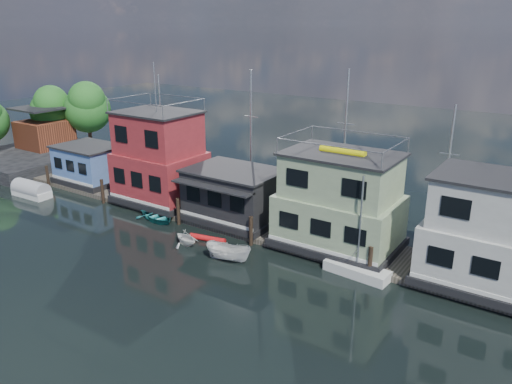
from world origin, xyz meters
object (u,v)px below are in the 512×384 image
Objects in this scene: tarp_runabout at (31,190)px; motorboat at (228,252)px; houseboat_green at (340,202)px; houseboat_red at (160,159)px; houseboat_white at (497,235)px; dinghy_teal at (158,216)px; dinghy_white at (186,237)px; houseboat_blue at (90,164)px; red_kayak at (208,238)px; houseboat_dark at (234,194)px; day_sailer at (357,269)px.

motorboat is at bearing -3.92° from tarp_runabout.
houseboat_green is at bearing 7.84° from tarp_runabout.
houseboat_red reaches higher than motorboat.
dinghy_teal is at bearing -172.79° from houseboat_white.
houseboat_white is at bearing 5.14° from tarp_runabout.
houseboat_white is 3.85× the size of dinghy_white.
houseboat_blue reaches higher than tarp_runabout.
houseboat_blue is 1.90× the size of motorboat.
houseboat_white reaches higher than houseboat_blue.
dinghy_teal is 1.72× the size of dinghy_white.
red_kayak is (8.45, -4.03, -3.89)m from houseboat_red.
red_kayak is (19.93, 1.27, -0.39)m from tarp_runabout.
dinghy_white is (-9.43, -5.40, -2.97)m from houseboat_green.
tarp_runabout is (-28.47, -5.30, -2.95)m from houseboat_green.
tarp_runabout is (-23.20, 0.50, -0.05)m from motorboat.
houseboat_red is 4.16× the size of red_kayak.
houseboat_dark is at bearing -179.94° from houseboat_white.
houseboat_red is 1.41× the size of houseboat_white.
day_sailer is (19.69, -2.81, -3.70)m from houseboat_red.
tarp_runabout is 19.97m from red_kayak.
day_sailer is at bearing -65.85° from dinghy_white.
houseboat_blue is 0.86× the size of houseboat_dark.
day_sailer is (2.69, -2.81, -3.15)m from houseboat_green.
dinghy_teal is (-24.51, -3.10, -3.15)m from houseboat_white.
dinghy_white is at bearing -163.07° from day_sailer.
tarp_runabout is (-19.47, -5.28, -1.81)m from houseboat_dark.
motorboat is at bearing -159.23° from houseboat_white.
houseboat_blue is at bearing 84.52° from dinghy_white.
houseboat_white is (27.00, 0.00, -0.57)m from houseboat_red.
tarp_runabout is 1.42× the size of red_kayak.
houseboat_red reaches higher than dinghy_teal.
day_sailer is 1.97× the size of motorboat.
red_kayak is (-8.55, -4.03, -3.34)m from houseboat_green.
motorboat is at bearing -154.61° from day_sailer.
day_sailer reaches higher than houseboat_blue.
houseboat_white reaches higher than dinghy_teal.
houseboat_white is at bearing 0.00° from houseboat_red.
tarp_runabout is at bearing -155.22° from houseboat_red.
houseboat_blue is at bearing 90.93° from dinghy_teal.
houseboat_red is at bearing 66.57° from dinghy_white.
dinghy_white is at bearing -98.96° from dinghy_teal.
day_sailer is at bearing -158.98° from houseboat_white.
motorboat is (9.23, -2.69, 0.26)m from dinghy_teal.
houseboat_green is 8.36m from motorboat.
dinghy_white reaches higher than dinghy_teal.
houseboat_red is 3.16× the size of dinghy_teal.
day_sailer reaches higher than tarp_runabout.
houseboat_red is 1.79× the size of day_sailer.
houseboat_blue reaches higher than red_kayak.
houseboat_dark reaches higher than houseboat_blue.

